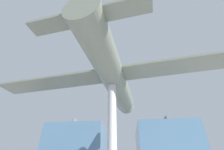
# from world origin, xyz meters

# --- Properties ---
(support_pylon_central) EXTENTS (0.64, 0.64, 7.38)m
(support_pylon_central) POSITION_xyz_m (0.00, 0.00, 3.69)
(support_pylon_central) COLOR #B7B7BC
(support_pylon_central) RESTS_ON ground_plane
(suspended_airplane) EXTENTS (21.80, 14.73, 3.51)m
(suspended_airplane) POSITION_xyz_m (0.04, 0.25, 8.43)
(suspended_airplane) COLOR slate
(suspended_airplane) RESTS_ON support_pylon_central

